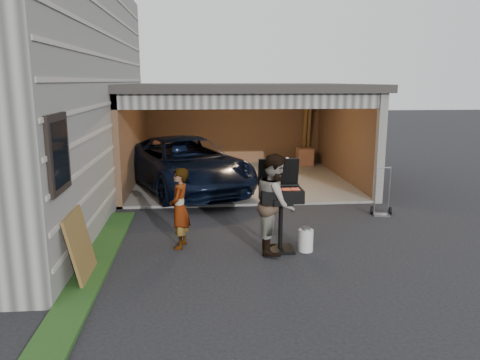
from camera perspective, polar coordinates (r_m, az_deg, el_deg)
The scene contains 10 objects.
ground at distance 8.01m, azimuth -1.00°, elevation -9.88°, with size 80.00×80.00×0.00m, color black.
groundcover_strip at distance 7.28m, azimuth -18.82°, elevation -12.67°, with size 0.50×8.00×0.06m, color #193814.
garage at distance 14.31m, azimuth 0.08°, elevation 7.52°, with size 6.80×6.30×2.90m.
minivan at distance 12.83m, azimuth -6.68°, elevation 1.72°, with size 2.37×5.15×1.43m, color black.
woman at distance 8.51m, azimuth -7.36°, elevation -3.44°, with size 0.54×0.35×1.47m, color #CAD7FD.
man at distance 8.23m, azimuth 4.33°, elevation -2.87°, with size 0.86×0.67×1.76m, color #4E271E.
bbq_grill at distance 8.27m, azimuth 4.98°, elevation -2.18°, with size 0.73×0.64×1.63m.
propane_tank at distance 8.49m, azimuth 8.02°, elevation -7.28°, with size 0.27×0.27×0.40m, color silver.
plywood_panel at distance 7.56m, azimuth -18.87°, elevation -7.63°, with size 0.05×0.96×1.08m, color brown.
hand_truck at distance 11.08m, azimuth 16.88°, elevation -3.03°, with size 0.49×0.42×1.11m.
Camera 1 is at (-0.52, -7.42, 2.99)m, focal length 35.00 mm.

